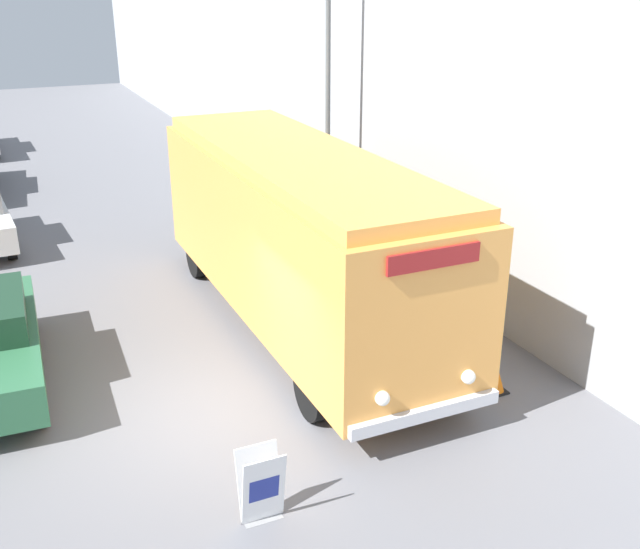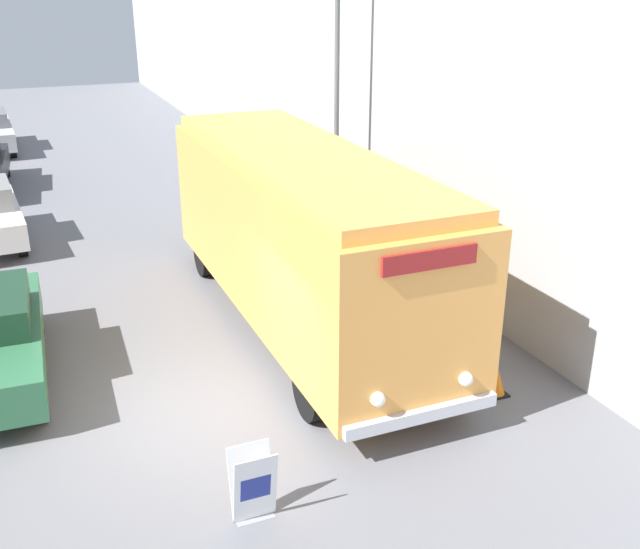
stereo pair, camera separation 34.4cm
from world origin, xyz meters
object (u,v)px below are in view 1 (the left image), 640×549
Objects in this scene: traffic_cone at (496,379)px; sign_board at (261,487)px; vintage_bus at (298,231)px; streetlamp at (328,56)px.

sign_board is at bearing -163.92° from traffic_cone.
vintage_bus is at bearing 117.05° from traffic_cone.
traffic_cone is (1.96, -3.84, -1.71)m from vintage_bus.
sign_board is at bearing -117.66° from vintage_bus.
sign_board is 0.14× the size of streetlamp.
sign_board reaches higher than traffic_cone.
traffic_cone is (-0.48, -7.70, -4.50)m from streetlamp.
vintage_bus is at bearing -122.23° from streetlamp.
vintage_bus reaches higher than traffic_cone.
sign_board is at bearing -119.66° from streetlamp.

